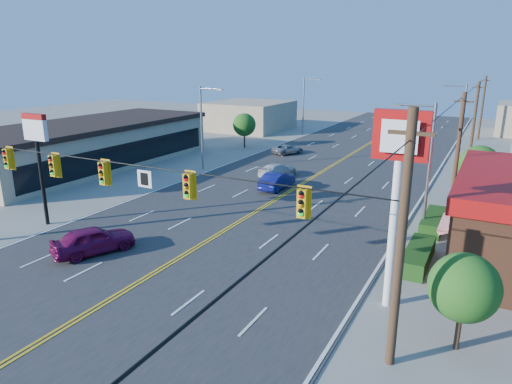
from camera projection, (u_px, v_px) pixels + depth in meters
The scene contains 21 objects.
ground at pixel (133, 287), 21.62m from camera, with size 160.00×160.00×0.00m, color gray.
road at pixel (297, 187), 38.59m from camera, with size 20.00×120.00×0.06m, color #2D2D30.
signal_span at pixel (123, 188), 20.32m from camera, with size 24.32×0.34×9.00m.
kfc_pylon at pixel (398, 171), 18.39m from camera, with size 2.20×0.36×8.50m.
strip_mall at pixel (90, 143), 46.17m from camera, with size 10.40×26.40×4.40m.
pizza_hut_sign at pixel (37, 146), 28.52m from camera, with size 1.90×0.30×6.85m.
streetlight_se at pixel (426, 161), 27.40m from camera, with size 2.55×0.25×8.00m.
streetlight_ne at pixel (461, 118), 47.77m from camera, with size 2.55×0.25×8.00m.
streetlight_sw at pixel (203, 123), 43.89m from camera, with size 2.55×0.25×8.00m.
streetlight_nw at pixel (305, 102), 65.97m from camera, with size 2.55×0.25×8.00m.
utility_pole_near at pixel (457, 157), 30.25m from camera, with size 0.28×0.28×8.40m, color #47301E.
utility_pole_mid at pixel (474, 124), 45.53m from camera, with size 0.28×0.28×8.40m, color #47301E.
utility_pole_far at pixel (482, 108), 60.81m from camera, with size 0.28×0.28×8.40m, color #47301E.
tree_kfc_rear at pixel (479, 165), 33.41m from camera, with size 2.94×2.94×4.41m.
tree_kfc_front at pixel (464, 288), 16.32m from camera, with size 2.52×2.52×3.78m.
tree_west at pixel (244, 125), 55.55m from camera, with size 2.80×2.80×4.20m.
bld_west_far at pixel (249, 116), 70.78m from camera, with size 11.00×12.00×4.20m, color tan.
car_magenta at pixel (94, 241), 25.18m from camera, with size 1.79×4.45×1.52m, color maroon.
car_blue at pixel (277, 181), 37.84m from camera, with size 1.51×4.32×1.42m, color navy.
car_white at pixel (278, 170), 41.87m from camera, with size 1.72×4.24×1.23m, color silver.
car_silver at pixel (288, 150), 52.06m from camera, with size 1.78×3.86×1.07m, color #9C9CA1.
Camera 1 is at (14.30, -14.51, 10.34)m, focal length 32.00 mm.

